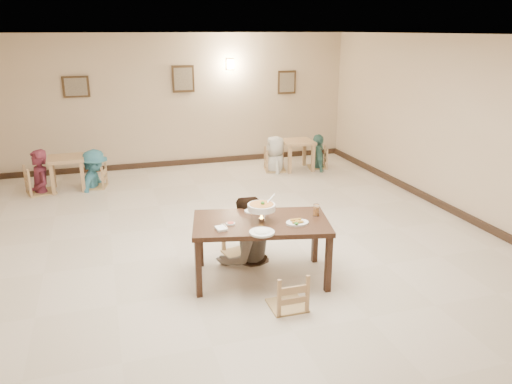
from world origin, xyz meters
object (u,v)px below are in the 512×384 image
object	(u,v)px
bg_chair_ll	(38,167)
bg_chair_lr	(94,166)
bg_chair_rl	(275,150)
chair_near	(288,273)
bg_table_left	(66,164)
main_diner	(245,197)
bg_table_right	(297,146)
chair_far	(243,220)
bg_diner_d	(318,134)
bg_diner_c	(275,136)
drink_glass	(316,210)
curry_warmer	(262,207)
bg_chair_rr	(318,149)
main_table	(261,227)
bg_diner_a	(36,150)
bg_diner_b	(92,150)

from	to	relation	value
bg_chair_ll	bg_chair_lr	size ratio (longest dim) A/B	1.18
bg_chair_rl	chair_near	bearing A→B (deg)	172.72
bg_table_left	main_diner	bearing A→B (deg)	-58.62
bg_chair_ll	bg_table_right	bearing A→B (deg)	-105.45
chair_far	bg_diner_d	bearing A→B (deg)	43.75
main_diner	bg_chair_rl	world-z (taller)	main_diner
bg_chair_lr	bg_diner_c	xyz separation A→B (m)	(3.91, 0.11, 0.36)
drink_glass	curry_warmer	bearing A→B (deg)	177.98
chair_far	bg_chair_rr	bearing A→B (deg)	43.75
main_table	bg_diner_d	size ratio (longest dim) A/B	1.19
bg_chair_lr	bg_chair_rl	distance (m)	3.91
bg_chair_ll	bg_chair_rr	xyz separation A→B (m)	(5.96, 0.13, -0.07)
bg_diner_d	chair_far	bearing A→B (deg)	154.51
bg_table_right	bg_diner_c	distance (m)	0.58
chair_far	drink_glass	xyz separation A→B (m)	(0.75, -0.76, 0.33)
curry_warmer	drink_glass	size ratio (longest dim) A/B	2.50
chair_far	bg_table_right	xyz separation A→B (m)	(2.43, 4.03, 0.01)
bg_chair_ll	main_diner	bearing A→B (deg)	-159.83
bg_chair_ll	bg_chair_lr	world-z (taller)	bg_chair_ll
chair_far	bg_chair_lr	xyz separation A→B (m)	(-1.99, 3.97, -0.10)
chair_far	curry_warmer	xyz separation A→B (m)	(0.03, -0.73, 0.44)
bg_table_right	bg_diner_c	xyz separation A→B (m)	(-0.51, 0.05, 0.25)
bg_diner_c	main_table	bearing A→B (deg)	-13.26
chair_far	main_table	bearing A→B (deg)	-98.47
bg_chair_rr	chair_far	bearing A→B (deg)	-19.82
drink_glass	bg_table_left	world-z (taller)	drink_glass
chair_near	bg_chair_ll	bearing A→B (deg)	-59.74
bg_chair_ll	bg_diner_d	world-z (taller)	bg_diner_d
chair_far	bg_diner_c	world-z (taller)	bg_diner_c
chair_far	bg_chair_lr	size ratio (longest dim) A/B	1.22
bg_chair_ll	bg_diner_c	distance (m)	4.95
main_diner	bg_table_left	size ratio (longest dim) A/B	2.61
main_table	curry_warmer	distance (m)	0.26
bg_chair_rl	bg_diner_a	xyz separation A→B (m)	(-4.94, -0.17, 0.38)
chair_far	main_diner	distance (m)	0.39
chair_near	curry_warmer	size ratio (longest dim) A/B	2.26
bg_chair_lr	bg_chair_rr	size ratio (longest dim) A/B	0.98
curry_warmer	bg_table_right	xyz separation A→B (m)	(2.40, 4.76, -0.43)
curry_warmer	bg_table_right	size ratio (longest dim) A/B	0.56
bg_diner_c	bg_diner_d	distance (m)	1.03
drink_glass	bg_diner_b	xyz separation A→B (m)	(-2.75, 4.73, -0.08)
bg_chair_lr	bg_diner_b	distance (m)	0.34
bg_chair_ll	bg_table_left	bearing A→B (deg)	-98.81
bg_diner_c	bg_diner_d	xyz separation A→B (m)	(1.03, -0.04, -0.02)
bg_chair_rl	bg_diner_c	size ratio (longest dim) A/B	0.61
main_diner	bg_chair_rl	distance (m)	4.63
chair_near	bg_chair_lr	distance (m)	5.85
bg_chair_ll	bg_diner_d	bearing A→B (deg)	-105.42
bg_chair_lr	bg_diner_a	bearing A→B (deg)	-73.69
bg_chair_lr	bg_chair_rl	size ratio (longest dim) A/B	0.91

